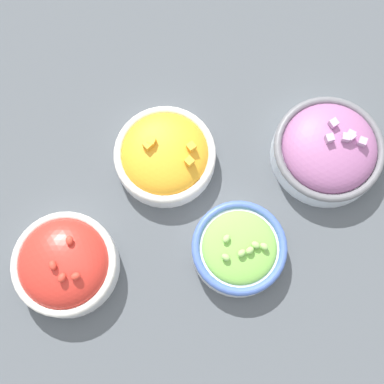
# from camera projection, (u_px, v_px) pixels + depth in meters

# --- Properties ---
(ground_plane) EXTENTS (3.00, 3.00, 0.00)m
(ground_plane) POSITION_uv_depth(u_px,v_px,m) (192.00, 197.00, 0.82)
(ground_plane) COLOR #4C5156
(bowl_red_onion) EXTENTS (0.17, 0.17, 0.08)m
(bowl_red_onion) POSITION_uv_depth(u_px,v_px,m) (328.00, 150.00, 0.81)
(bowl_red_onion) COLOR silver
(bowl_red_onion) RESTS_ON ground_plane
(bowl_squash) EXTENTS (0.16, 0.16, 0.06)m
(bowl_squash) POSITION_uv_depth(u_px,v_px,m) (165.00, 155.00, 0.81)
(bowl_squash) COLOR white
(bowl_squash) RESTS_ON ground_plane
(bowl_cherry_tomatoes) EXTENTS (0.15, 0.15, 0.08)m
(bowl_cherry_tomatoes) POSITION_uv_depth(u_px,v_px,m) (65.00, 264.00, 0.76)
(bowl_cherry_tomatoes) COLOR white
(bowl_cherry_tomatoes) RESTS_ON ground_plane
(bowl_lettuce) EXTENTS (0.14, 0.14, 0.06)m
(bowl_lettuce) POSITION_uv_depth(u_px,v_px,m) (239.00, 248.00, 0.78)
(bowl_lettuce) COLOR silver
(bowl_lettuce) RESTS_ON ground_plane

